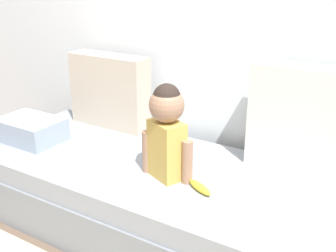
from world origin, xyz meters
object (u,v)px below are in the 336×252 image
at_px(folded_blanket, 31,130).
at_px(couch, 162,198).
at_px(toddler, 167,128).
at_px(banana, 200,187).
at_px(throw_pillow_left, 110,91).
at_px(throw_pillow_right, 305,121).

bearing_deg(folded_blanket, couch, 7.33).
height_order(toddler, folded_blanket, toddler).
bearing_deg(toddler, couch, 136.50).
bearing_deg(banana, toddler, 168.87).
bearing_deg(couch, throw_pillow_left, 150.67).
height_order(throw_pillow_right, toddler, throw_pillow_right).
distance_m(couch, throw_pillow_right, 0.89).
distance_m(toddler, folded_blanket, 1.01).
xyz_separation_m(couch, throw_pillow_right, (0.65, 0.37, 0.49)).
height_order(toddler, banana, toddler).
xyz_separation_m(couch, folded_blanket, (-0.91, -0.12, 0.27)).
height_order(throw_pillow_right, folded_blanket, throw_pillow_right).
xyz_separation_m(throw_pillow_right, folded_blanket, (-1.56, -0.48, -0.21)).
distance_m(throw_pillow_left, folded_blanket, 0.57).
bearing_deg(throw_pillow_left, folded_blanket, -117.77).
relative_size(throw_pillow_right, toddler, 1.14).
bearing_deg(toddler, throw_pillow_left, 148.78).
relative_size(throw_pillow_right, banana, 3.39).
xyz_separation_m(toddler, banana, (0.22, -0.04, -0.25)).
height_order(banana, folded_blanket, folded_blanket).
distance_m(throw_pillow_left, throw_pillow_right, 1.31).
bearing_deg(throw_pillow_right, banana, -125.38).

